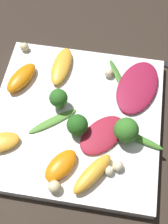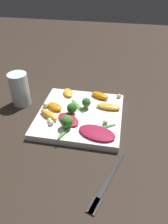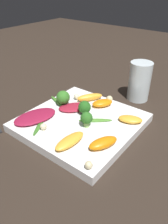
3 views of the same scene
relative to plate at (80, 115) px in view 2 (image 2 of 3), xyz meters
The scene contains 22 objects.
ground_plane 0.01m from the plate, ahead, with size 2.40×2.40×0.00m, color #2D231C.
plate is the anchor object (origin of this frame).
drinking_glass 0.23m from the plate, 78.19° to the left, with size 0.07×0.07×0.12m.
fork 0.27m from the plate, 156.33° to the right, with size 0.19×0.08×0.01m.
radicchio_leaf_0 0.06m from the plate, 149.40° to the left, with size 0.09×0.09×0.01m.
radicchio_leaf_1 0.12m from the plate, 143.50° to the right, with size 0.09×0.12×0.01m.
orange_segment_0 0.09m from the plate, 85.96° to the left, with size 0.06×0.07×0.02m.
orange_segment_1 0.10m from the plate, 113.69° to the left, with size 0.06×0.08×0.02m.
orange_segment_2 0.12m from the plate, 32.46° to the left, with size 0.07×0.05×0.01m.
orange_segment_3 0.12m from the plate, 27.20° to the right, with size 0.05×0.07×0.02m.
orange_segment_4 0.10m from the plate, 65.33° to the right, with size 0.04×0.08×0.02m.
broccoli_floret_0 0.05m from the plate, 27.37° to the right, with size 0.03×0.03×0.04m.
broccoli_floret_1 0.04m from the plate, 106.30° to the left, with size 0.03×0.03×0.04m.
broccoli_floret_2 0.09m from the plate, 163.74° to the left, with size 0.04×0.04×0.04m.
arugula_sprig_0 0.11m from the plate, 166.69° to the left, with size 0.08×0.03×0.01m.
arugula_sprig_1 0.04m from the plate, 24.66° to the left, with size 0.07×0.06×0.00m.
arugula_sprig_2 0.11m from the plate, 122.87° to the right, with size 0.04×0.07×0.00m.
macadamia_nut_0 0.11m from the plate, 135.42° to the left, with size 0.02×0.02×0.02m.
macadamia_nut_1 0.11m from the plate, 127.45° to the left, with size 0.01×0.01×0.01m.
macadamia_nut_2 0.12m from the plate, 85.72° to the left, with size 0.02×0.02×0.02m.
macadamia_nut_3 0.10m from the plate, 115.40° to the right, with size 0.02×0.02×0.02m.
macadamia_nut_4 0.17m from the plate, 46.30° to the right, with size 0.02×0.02×0.02m.
Camera 2 is at (-0.56, -0.12, 0.45)m, focal length 35.00 mm.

